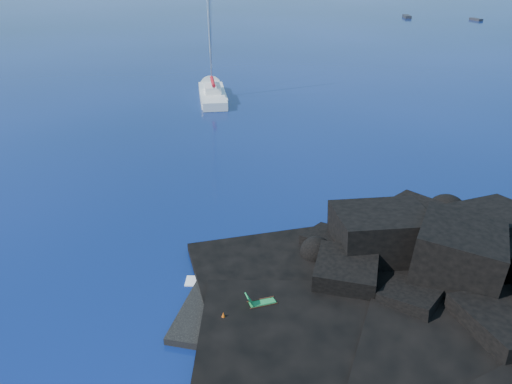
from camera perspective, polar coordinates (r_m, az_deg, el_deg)
ground at (r=24.69m, az=-9.02°, el=-13.71°), size 400.00×400.00×0.00m
headland at (r=27.24m, az=20.83°, el=-11.09°), size 24.00×24.00×3.60m
beach at (r=24.39m, az=1.85°, el=-13.93°), size 9.08×6.86×0.70m
surf_foam at (r=27.98m, az=3.72°, el=-8.17°), size 10.00×8.00×0.06m
sailboat at (r=60.45m, az=-4.98°, el=10.55°), size 6.41×14.31×14.70m
deck_chair at (r=23.98m, az=0.73°, el=-12.16°), size 1.54×1.15×0.97m
towel at (r=24.30m, az=-2.16°, el=-12.96°), size 2.04×1.64×0.05m
sunbather at (r=24.22m, az=-2.17°, el=-12.70°), size 1.75×1.22×0.24m
marker_cone at (r=23.38m, az=-3.74°, el=-14.07°), size 0.40×0.40×0.52m
distant_boat_a at (r=149.65m, az=16.85°, el=18.53°), size 1.82×5.11×0.67m
distant_boat_b at (r=149.13m, az=23.83°, el=17.50°), size 2.70×4.27×0.55m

